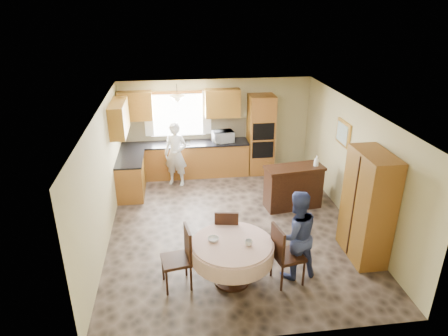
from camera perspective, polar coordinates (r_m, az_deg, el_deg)
name	(u,v)px	position (r m, az deg, el deg)	size (l,w,h in m)	color
floor	(232,226)	(8.47, 1.22, -8.25)	(5.00, 6.00, 0.01)	brown
ceiling	(234,110)	(7.47, 1.38, 8.30)	(5.00, 6.00, 0.01)	white
wall_back	(216,126)	(10.67, -1.13, 6.00)	(5.00, 0.02, 2.50)	tan
wall_front	(268,265)	(5.34, 6.26, -13.59)	(5.00, 0.02, 2.50)	tan
wall_left	(103,178)	(7.93, -16.87, -1.43)	(0.02, 6.00, 2.50)	tan
wall_right	(353,165)	(8.60, 17.99, 0.40)	(0.02, 6.00, 2.50)	tan
window	(178,115)	(10.50, -6.61, 7.54)	(1.40, 0.03, 1.10)	white
curtain_left	(148,115)	(10.45, -10.76, 7.50)	(0.22, 0.02, 1.15)	white
curtain_right	(207,113)	(10.47, -2.48, 7.92)	(0.22, 0.02, 1.15)	white
base_cab_back	(186,160)	(10.61, -5.48, 1.14)	(3.30, 0.60, 0.88)	#B1672F
counter_back	(185,144)	(10.45, -5.58, 3.47)	(3.30, 0.64, 0.04)	black
base_cab_left	(131,177)	(9.84, -13.13, -1.25)	(0.60, 1.20, 0.88)	#B1672F
counter_left	(129,159)	(9.67, -13.38, 1.23)	(0.64, 1.20, 0.04)	black
backsplash	(184,130)	(10.63, -5.70, 5.42)	(3.30, 0.02, 0.55)	#CBBC8F
wall_cab_left	(135,106)	(10.32, -12.57, 8.64)	(0.85, 0.33, 0.72)	#AC7C2B
wall_cab_right	(222,103)	(10.35, -0.22, 9.25)	(0.90, 0.33, 0.72)	#AC7C2B
wall_cab_side	(119,118)	(9.36, -14.78, 6.92)	(0.33, 1.20, 0.72)	#AC7C2B
oven_tower	(261,135)	(10.62, 5.26, 4.74)	(0.66, 0.62, 2.12)	#B1672F
oven_upper	(264,132)	(10.27, 5.67, 5.19)	(0.56, 0.01, 0.45)	black
oven_lower	(263,150)	(10.44, 5.57, 2.58)	(0.56, 0.01, 0.45)	black
pendant	(177,100)	(9.90, -6.69, 9.68)	(0.36, 0.36, 0.18)	beige
sideboard	(293,188)	(9.12, 9.83, -2.86)	(1.30, 0.54, 0.93)	#361C0E
space_heater	(302,187)	(9.67, 11.06, -2.68)	(0.38, 0.27, 0.52)	black
cupboard	(368,206)	(7.54, 19.83, -5.19)	(0.53, 1.06, 2.03)	#B1672F
dining_table	(232,251)	(6.67, 1.18, -11.79)	(1.36, 1.36, 0.78)	#361C0E
chair_left	(181,255)	(6.66, -6.15, -12.20)	(0.53, 0.53, 1.06)	#361C0E
chair_back	(227,231)	(7.25, 0.40, -9.06)	(0.51, 0.51, 1.01)	#361C0E
chair_right	(284,252)	(6.74, 8.53, -11.79)	(0.55, 0.55, 1.07)	#361C0E
framed_picture	(343,133)	(8.92, 16.66, 4.80)	(0.06, 0.63, 0.52)	gold
microwave	(223,137)	(10.42, -0.16, 4.50)	(0.53, 0.36, 0.29)	silver
person_sink	(176,154)	(10.00, -6.90, 1.95)	(0.59, 0.39, 1.63)	silver
person_dining	(296,235)	(6.82, 10.19, -9.40)	(0.77, 0.60, 1.59)	navy
bowl_sideboard	(285,169)	(8.85, 8.77, -0.09)	(0.22, 0.22, 0.05)	#B2B2B2
bottle_sideboard	(316,162)	(9.02, 13.04, 0.84)	(0.11, 0.11, 0.30)	silver
cup_table	(249,243)	(6.48, 3.55, -10.61)	(0.12, 0.12, 0.10)	#B2B2B2
bowl_table	(213,239)	(6.59, -1.55, -10.16)	(0.19, 0.19, 0.06)	#B2B2B2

